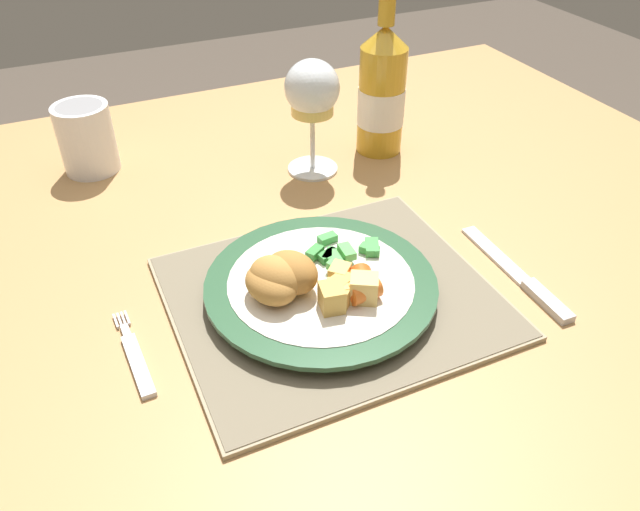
# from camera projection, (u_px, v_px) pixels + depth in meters

# --- Properties ---
(dining_table) EXTENTS (1.33, 0.98, 0.74)m
(dining_table) POSITION_uv_depth(u_px,v_px,m) (287.00, 285.00, 0.84)
(dining_table) COLOR #AD7F4C
(dining_table) RESTS_ON ground
(placemat) EXTENTS (0.34, 0.30, 0.01)m
(placemat) POSITION_uv_depth(u_px,v_px,m) (331.00, 297.00, 0.68)
(placemat) COLOR gray
(placemat) RESTS_ON dining_table
(dinner_plate) EXTENTS (0.25, 0.25, 0.02)m
(dinner_plate) POSITION_uv_depth(u_px,v_px,m) (321.00, 287.00, 0.68)
(dinner_plate) COLOR silver
(dinner_plate) RESTS_ON placemat
(breaded_croquettes) EXTENTS (0.09, 0.08, 0.04)m
(breaded_croquettes) POSITION_uv_depth(u_px,v_px,m) (280.00, 278.00, 0.64)
(breaded_croquettes) COLOR #B77F3D
(breaded_croquettes) RESTS_ON dinner_plate
(green_beans_pile) EXTENTS (0.09, 0.08, 0.02)m
(green_beans_pile) POSITION_uv_depth(u_px,v_px,m) (341.00, 254.00, 0.70)
(green_beans_pile) COLOR green
(green_beans_pile) RESTS_ON dinner_plate
(glazed_carrots) EXTENTS (0.04, 0.05, 0.02)m
(glazed_carrots) POSITION_uv_depth(u_px,v_px,m) (361.00, 286.00, 0.65)
(glazed_carrots) COLOR orange
(glazed_carrots) RESTS_ON dinner_plate
(fork) EXTENTS (0.02, 0.13, 0.01)m
(fork) POSITION_uv_depth(u_px,v_px,m) (136.00, 358.00, 0.61)
(fork) COLOR silver
(fork) RESTS_ON dining_table
(table_knife) EXTENTS (0.02, 0.19, 0.01)m
(table_knife) POSITION_uv_depth(u_px,v_px,m) (523.00, 279.00, 0.71)
(table_knife) COLOR silver
(table_knife) RESTS_ON dining_table
(wine_glass) EXTENTS (0.08, 0.08, 0.16)m
(wine_glass) POSITION_uv_depth(u_px,v_px,m) (312.00, 94.00, 0.85)
(wine_glass) COLOR silver
(wine_glass) RESTS_ON dining_table
(bottle) EXTENTS (0.07, 0.07, 0.25)m
(bottle) POSITION_uv_depth(u_px,v_px,m) (382.00, 92.00, 0.91)
(bottle) COLOR gold
(bottle) RESTS_ON dining_table
(roast_potatoes) EXTENTS (0.07, 0.07, 0.03)m
(roast_potatoes) POSITION_uv_depth(u_px,v_px,m) (344.00, 289.00, 0.64)
(roast_potatoes) COLOR gold
(roast_potatoes) RESTS_ON dinner_plate
(drinking_cup) EXTENTS (0.08, 0.08, 0.10)m
(drinking_cup) POSITION_uv_depth(u_px,v_px,m) (86.00, 137.00, 0.89)
(drinking_cup) COLOR white
(drinking_cup) RESTS_ON dining_table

